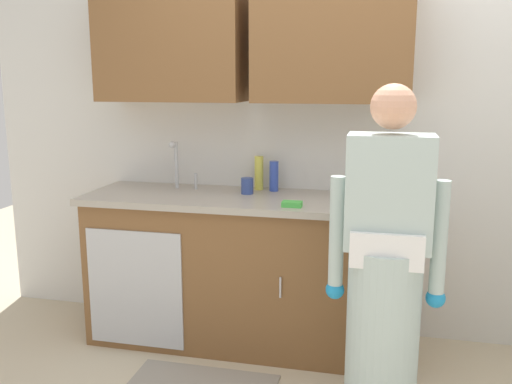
% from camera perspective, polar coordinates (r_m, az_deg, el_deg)
% --- Properties ---
extents(kitchen_wall_with_uppers, '(4.80, 0.44, 2.70)m').
position_cam_1_polar(kitchen_wall_with_uppers, '(3.52, 6.56, 8.80)').
color(kitchen_wall_with_uppers, silver).
rests_on(kitchen_wall_with_uppers, ground).
extents(counter_cabinet, '(1.90, 0.62, 0.90)m').
position_cam_1_polar(counter_cabinet, '(3.51, -1.23, -8.29)').
color(counter_cabinet, brown).
rests_on(counter_cabinet, ground).
extents(countertop, '(1.96, 0.66, 0.04)m').
position_cam_1_polar(countertop, '(3.38, -1.21, -0.75)').
color(countertop, '#A8A093').
rests_on(countertop, counter_cabinet).
extents(sink, '(0.50, 0.36, 0.35)m').
position_cam_1_polar(sink, '(3.52, -8.34, -0.28)').
color(sink, '#B7BABF').
rests_on(sink, counter_cabinet).
extents(person_at_sink, '(0.55, 0.34, 1.62)m').
position_cam_1_polar(person_at_sink, '(2.68, 13.06, -9.47)').
color(person_at_sink, white).
rests_on(person_at_sink, ground).
extents(bottle_dish_liquid, '(0.06, 0.06, 0.19)m').
position_cam_1_polar(bottle_dish_liquid, '(3.51, 1.85, 1.64)').
color(bottle_dish_liquid, '#334CB2').
rests_on(bottle_dish_liquid, countertop).
extents(bottle_water_short, '(0.06, 0.06, 0.22)m').
position_cam_1_polar(bottle_water_short, '(3.55, 0.30, 1.96)').
color(bottle_water_short, '#D8D14C').
rests_on(bottle_water_short, countertop).
extents(bottle_soap, '(0.07, 0.07, 0.17)m').
position_cam_1_polar(bottle_soap, '(3.48, 14.30, 1.02)').
color(bottle_soap, '#334CB2').
rests_on(bottle_soap, countertop).
extents(cup_by_sink, '(0.08, 0.08, 0.10)m').
position_cam_1_polar(cup_by_sink, '(3.43, -0.91, 0.63)').
color(cup_by_sink, '#33478C').
rests_on(cup_by_sink, countertop).
extents(knife_on_counter, '(0.06, 0.24, 0.01)m').
position_cam_1_polar(knife_on_counter, '(3.17, 10.15, -1.32)').
color(knife_on_counter, silver).
rests_on(knife_on_counter, countertop).
extents(sponge, '(0.11, 0.07, 0.03)m').
position_cam_1_polar(sponge, '(3.09, 3.72, -1.24)').
color(sponge, '#4CBF4C').
rests_on(sponge, countertop).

